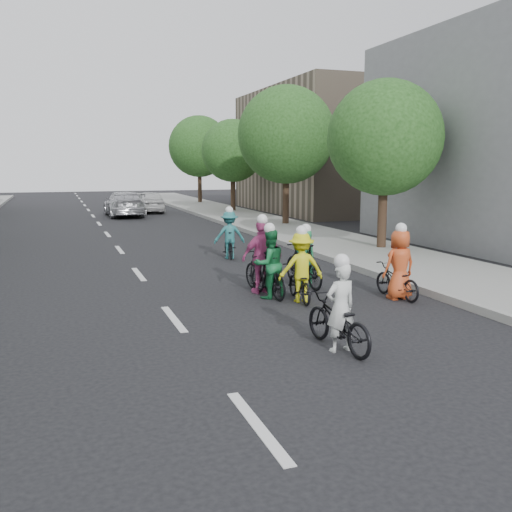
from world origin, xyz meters
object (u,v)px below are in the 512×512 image
cyclist_0 (398,272)px  cyclist_5 (338,318)px  cyclist_3 (261,264)px  cyclist_6 (300,273)px  follow_car_lead (124,204)px  cyclist_1 (229,238)px  cyclist_2 (269,270)px  follow_car_trail (150,202)px  cyclist_4 (304,263)px

cyclist_0 → cyclist_5: size_ratio=0.96×
cyclist_3 → cyclist_6: (0.52, -1.13, -0.06)m
cyclist_6 → follow_car_lead: bearing=-80.8°
cyclist_3 → cyclist_6: bearing=108.6°
cyclist_1 → cyclist_2: 5.77m
cyclist_0 → cyclist_2: bearing=-25.6°
cyclist_3 → follow_car_lead: (-0.68, 22.43, 0.05)m
cyclist_5 → follow_car_trail: size_ratio=0.44×
cyclist_5 → cyclist_4: bearing=-114.6°
cyclist_2 → cyclist_6: size_ratio=1.01×
cyclist_0 → cyclist_3: 3.18m
cyclist_1 → cyclist_2: size_ratio=0.99×
cyclist_2 → follow_car_lead: 22.98m
cyclist_3 → cyclist_6: size_ratio=1.10×
cyclist_4 → cyclist_1: bearing=-89.0°
cyclist_1 → cyclist_4: 4.95m
cyclist_0 → cyclist_4: (-1.50, 1.88, -0.01)m
cyclist_4 → follow_car_lead: cyclist_4 is taller
cyclist_4 → cyclist_6: (-0.72, -1.39, 0.03)m
cyclist_0 → cyclist_6: 2.27m
follow_car_lead → cyclist_1: bearing=94.2°
cyclist_5 → follow_car_trail: cyclist_5 is taller
cyclist_0 → cyclist_3: size_ratio=0.92×
cyclist_5 → follow_car_lead: size_ratio=0.36×
cyclist_3 → cyclist_0: bearing=143.4°
cyclist_1 → cyclist_4: bearing=102.8°
cyclist_6 → follow_car_lead: 23.59m
cyclist_2 → follow_car_trail: bearing=-100.9°
cyclist_0 → follow_car_lead: 24.29m
cyclist_2 → follow_car_lead: bearing=-96.4°
cyclist_1 → cyclist_4: (0.48, -4.92, -0.06)m
follow_car_lead → follow_car_trail: size_ratio=1.23×
cyclist_2 → follow_car_lead: cyclist_2 is taller
cyclist_0 → follow_car_trail: 26.50m
cyclist_2 → cyclist_5: 3.93m
follow_car_trail → cyclist_4: bearing=92.3°
follow_car_lead → cyclist_3: bearing=91.2°
cyclist_1 → follow_car_lead: (-1.43, 17.25, 0.08)m
cyclist_1 → cyclist_5: bearing=91.1°
cyclist_0 → cyclist_3: bearing=-34.8°
cyclist_2 → cyclist_6: 0.79m
cyclist_5 → cyclist_6: size_ratio=1.07×
cyclist_0 → cyclist_4: 2.40m
cyclist_1 → cyclist_3: size_ratio=0.91×
cyclist_2 → cyclist_3: size_ratio=0.92×
cyclist_0 → cyclist_2: cyclist_0 is taller
cyclist_0 → cyclist_1: 7.08m
cyclist_3 → follow_car_lead: 22.44m
cyclist_5 → cyclist_6: bearing=-110.2°
follow_car_trail → cyclist_2: bearing=89.5°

